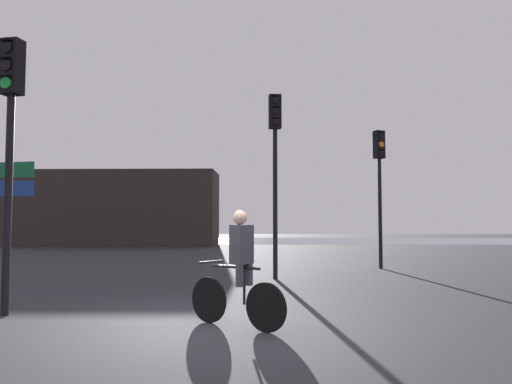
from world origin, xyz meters
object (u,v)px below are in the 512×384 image
cyclist (240,268)px  traffic_light_near_left (10,122)px  traffic_light_center (275,151)px  direction_sign_post (7,204)px  distant_building (109,209)px  traffic_light_far_right (380,172)px

cyclist → traffic_light_near_left: bearing=114.9°
traffic_light_near_left → cyclist: (3.73, -0.82, -2.24)m
traffic_light_center → direction_sign_post: (-4.91, -4.09, -1.54)m
distant_building → traffic_light_near_left: 24.93m
traffic_light_far_right → direction_sign_post: bearing=18.2°
traffic_light_near_left → direction_sign_post: traffic_light_near_left is taller
distant_building → traffic_light_center: bearing=-61.0°
traffic_light_near_left → cyclist: bearing=179.7°
direction_sign_post → distant_building: bearing=-64.9°
traffic_light_near_left → direction_sign_post: 1.81m
direction_sign_post → traffic_light_near_left: bearing=129.7°
traffic_light_near_left → traffic_light_far_right: bearing=-120.8°
traffic_light_far_right → direction_sign_post: size_ratio=1.70×
traffic_light_center → cyclist: (-0.58, -6.05, -2.52)m
direction_sign_post → cyclist: (4.34, -1.96, -0.97)m
traffic_light_center → traffic_light_near_left: (-4.31, -5.22, -0.27)m
distant_building → cyclist: bearing=-68.4°
traffic_light_near_left → traffic_light_far_right: (7.71, 8.29, 0.02)m
distant_building → traffic_light_near_left: (6.17, -24.15, 0.69)m
traffic_light_center → traffic_light_far_right: size_ratio=1.09×
direction_sign_post → cyclist: direction_sign_post is taller
direction_sign_post → cyclist: bearing=167.2°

